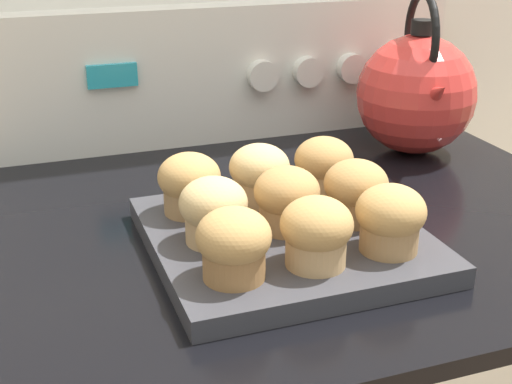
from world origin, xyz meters
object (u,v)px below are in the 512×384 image
(muffin_r1_c1, at_px, (287,198))
(tea_kettle, at_px, (417,92))
(muffin_pan, at_px, (285,239))
(muffin_r1_c2, at_px, (356,191))
(muffin_r2_c0, at_px, (189,183))
(muffin_r1_c0, at_px, (213,210))
(muffin_r0_c0, at_px, (234,244))
(muffin_r2_c2, at_px, (324,166))
(muffin_r0_c2, at_px, (390,218))
(muffin_r0_c1, at_px, (316,232))
(muffin_r2_c1, at_px, (259,173))

(muffin_r1_c1, bearing_deg, tea_kettle, 37.98)
(muffin_pan, bearing_deg, muffin_r1_c2, -2.00)
(muffin_pan, bearing_deg, muffin_r2_c0, 136.35)
(muffin_r1_c2, bearing_deg, muffin_r1_c0, 179.14)
(muffin_r0_c0, xyz_separation_m, muffin_r1_c0, (0.00, 0.08, 0.00))
(tea_kettle, bearing_deg, muffin_r1_c0, -148.22)
(muffin_r1_c1, height_order, muffin_r2_c2, same)
(muffin_r1_c1, bearing_deg, muffin_r0_c2, -46.40)
(muffin_r1_c0, distance_m, muffin_r2_c2, 0.17)
(muffin_r0_c0, relative_size, muffin_r1_c0, 1.00)
(muffin_r1_c0, height_order, muffin_r2_c0, same)
(muffin_r0_c2, distance_m, muffin_r1_c0, 0.17)
(muffin_pan, relative_size, muffin_r2_c2, 4.02)
(muffin_r0_c2, bearing_deg, muffin_r1_c2, 89.41)
(muffin_pan, height_order, muffin_r0_c0, muffin_r0_c0)
(muffin_pan, height_order, muffin_r1_c0, muffin_r1_c0)
(muffin_r1_c0, distance_m, muffin_r1_c1, 0.08)
(muffin_r1_c1, distance_m, muffin_r1_c2, 0.08)
(muffin_r0_c0, distance_m, muffin_r0_c1, 0.08)
(muffin_r1_c2, bearing_deg, muffin_r2_c1, 133.35)
(muffin_r0_c1, distance_m, muffin_r2_c2, 0.18)
(tea_kettle, bearing_deg, muffin_pan, -141.95)
(muffin_pan, distance_m, muffin_r2_c2, 0.12)
(muffin_r2_c2, distance_m, tea_kettle, 0.26)
(muffin_r0_c0, xyz_separation_m, muffin_r0_c2, (0.16, 0.00, 0.00))
(muffin_r1_c0, height_order, muffin_r2_c1, same)
(muffin_r0_c0, distance_m, tea_kettle, 0.48)
(muffin_r0_c1, relative_size, muffin_r1_c2, 1.00)
(muffin_r2_c2, bearing_deg, muffin_r1_c2, -90.38)
(muffin_r0_c0, height_order, muffin_r2_c0, same)
(muffin_r0_c2, relative_size, muffin_r2_c1, 1.00)
(muffin_r1_c1, relative_size, muffin_r1_c2, 1.00)
(muffin_pan, distance_m, muffin_r1_c0, 0.09)
(muffin_r1_c0, distance_m, muffin_r2_c1, 0.11)
(muffin_r1_c2, height_order, muffin_r2_c2, same)
(muffin_r0_c2, bearing_deg, muffin_r1_c1, 133.60)
(muffin_r2_c1, bearing_deg, tea_kettle, 26.96)
(muffin_r2_c0, height_order, muffin_r2_c1, same)
(muffin_r1_c0, relative_size, tea_kettle, 0.30)
(muffin_r1_c1, bearing_deg, muffin_r0_c0, -136.03)
(muffin_r0_c2, relative_size, muffin_r2_c0, 1.00)
(muffin_r0_c2, bearing_deg, muffin_pan, 135.32)
(muffin_r0_c0, relative_size, muffin_r1_c1, 1.00)
(muffin_r2_c1, height_order, muffin_r2_c2, same)
(muffin_pan, xyz_separation_m, muffin_r2_c2, (0.08, 0.08, 0.04))
(muffin_r2_c1, bearing_deg, muffin_r2_c0, -178.21)
(muffin_pan, distance_m, muffin_r1_c2, 0.09)
(muffin_r1_c0, xyz_separation_m, tea_kettle, (0.37, 0.23, 0.03))
(muffin_r1_c1, bearing_deg, muffin_r1_c2, -3.83)
(muffin_r2_c0, relative_size, tea_kettle, 0.30)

